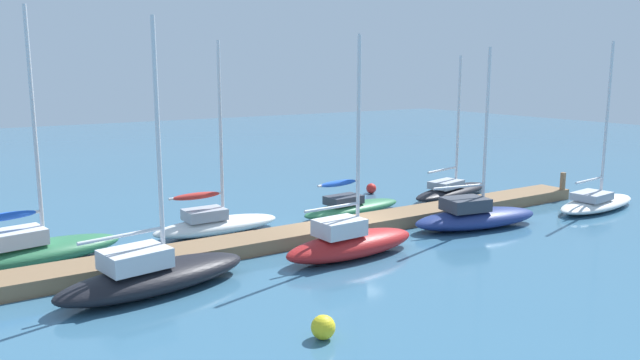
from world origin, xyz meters
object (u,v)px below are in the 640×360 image
object	(u,v)px
sailboat_4	(351,205)
mooring_buoy_red	(371,188)
sailboat_7	(597,201)
mooring_buoy_yellow	(323,327)
sailboat_3	(350,241)
sailboat_6	(452,189)
sailboat_0	(33,249)
sailboat_2	(215,222)
sailboat_1	(153,274)
sailboat_5	(475,216)

from	to	relation	value
sailboat_4	mooring_buoy_red	bearing A→B (deg)	37.19
sailboat_7	mooring_buoy_yellow	xyz separation A→B (m)	(-19.46, -4.90, -0.10)
sailboat_3	sailboat_6	size ratio (longest dim) A/B	1.06
sailboat_0	sailboat_2	size ratio (longest dim) A/B	1.12
sailboat_3	sailboat_7	world-z (taller)	sailboat_7
sailboat_3	mooring_buoy_red	world-z (taller)	sailboat_3
sailboat_1	sailboat_3	bearing A→B (deg)	-12.40
sailboat_6	sailboat_7	xyz separation A→B (m)	(3.77, -6.13, -0.01)
sailboat_1	mooring_buoy_red	distance (m)	17.41
mooring_buoy_red	sailboat_3	bearing A→B (deg)	-131.75
sailboat_0	sailboat_4	size ratio (longest dim) A/B	1.06
sailboat_4	sailboat_6	world-z (taller)	sailboat_4
sailboat_2	sailboat_3	distance (m)	6.40
sailboat_2	sailboat_4	xyz separation A→B (m)	(6.82, -0.35, -0.02)
sailboat_5	sailboat_6	world-z (taller)	sailboat_5
sailboat_4	mooring_buoy_yellow	xyz separation A→B (m)	(-8.68, -10.66, -0.18)
sailboat_5	mooring_buoy_red	xyz separation A→B (m)	(0.91, 8.49, -0.27)
sailboat_3	sailboat_7	distance (m)	14.78
sailboat_1	sailboat_3	size ratio (longest dim) A/B	1.05
mooring_buoy_yellow	sailboat_4	bearing A→B (deg)	50.83
sailboat_4	mooring_buoy_yellow	distance (m)	13.75
sailboat_5	mooring_buoy_yellow	bearing A→B (deg)	-143.91
sailboat_7	sailboat_4	bearing A→B (deg)	145.50
sailboat_4	sailboat_6	size ratio (longest dim) A/B	1.12
sailboat_4	mooring_buoy_red	size ratio (longest dim) A/B	15.07
sailboat_1	sailboat_3	world-z (taller)	sailboat_1
sailboat_2	sailboat_3	xyz separation A→B (m)	(2.83, -5.74, 0.08)
sailboat_2	sailboat_7	world-z (taller)	sailboat_7
sailboat_2	mooring_buoy_red	world-z (taller)	sailboat_2
sailboat_3	sailboat_4	bearing A→B (deg)	50.82
sailboat_2	sailboat_6	size ratio (longest dim) A/B	1.06
sailboat_0	mooring_buoy_yellow	xyz separation A→B (m)	(5.24, -10.68, -0.27)
sailboat_0	mooring_buoy_yellow	world-z (taller)	sailboat_0
sailboat_3	sailboat_7	bearing A→B (deg)	-4.08
sailboat_1	sailboat_7	xyz separation A→B (m)	(22.01, -0.82, -0.17)
sailboat_0	mooring_buoy_yellow	distance (m)	11.90
sailboat_2	sailboat_5	distance (m)	11.21
sailboat_7	sailboat_1	bearing A→B (deg)	171.48
sailboat_4	sailboat_7	xyz separation A→B (m)	(10.78, -5.76, -0.08)
sailboat_5	sailboat_6	xyz separation A→B (m)	(3.95, 5.33, -0.12)
sailboat_0	mooring_buoy_red	xyz separation A→B (m)	(17.89, 3.51, -0.31)
sailboat_5	sailboat_7	xyz separation A→B (m)	(7.73, -0.80, -0.13)
sailboat_3	mooring_buoy_yellow	world-z (taller)	sailboat_3
sailboat_0	sailboat_2	distance (m)	7.11
sailboat_3	sailboat_5	size ratio (longest dim) A/B	1.04
sailboat_3	mooring_buoy_yellow	xyz separation A→B (m)	(-4.69, -5.27, -0.28)
sailboat_5	mooring_buoy_red	world-z (taller)	sailboat_5
sailboat_2	mooring_buoy_red	size ratio (longest dim) A/B	14.25
sailboat_3	mooring_buoy_yellow	distance (m)	7.06
sailboat_1	mooring_buoy_yellow	bearing A→B (deg)	-74.88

